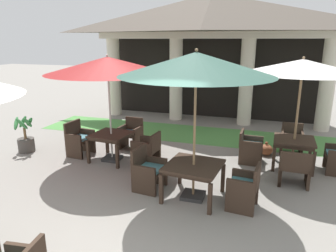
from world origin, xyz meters
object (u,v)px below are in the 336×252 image
(patio_umbrella_mid_right, at_px, (108,66))
(patio_chair_far_back_north, at_px, (292,140))
(patio_table_mid_right, at_px, (111,137))
(patio_chair_far_back_west, at_px, (250,147))
(patio_chair_mid_right_west, at_px, (79,140))
(patio_umbrella_far_back, at_px, (303,67))
(patio_chair_mid_right_north, at_px, (131,134))
(patio_chair_mid_left_west, at_px, (148,171))
(patio_table_mid_left, at_px, (194,169))
(patio_chair_mid_right_east, at_px, (147,150))
(patio_chair_far_back_south, at_px, (295,167))
(terracotta_urn, at_px, (266,150))
(potted_palm_left_edge, at_px, (26,140))
(patio_chair_mid_left_east, at_px, (245,188))
(patio_table_far_back, at_px, (294,143))

(patio_umbrella_mid_right, distance_m, patio_chair_far_back_north, 5.27)
(patio_table_mid_right, bearing_deg, patio_chair_far_back_west, 15.84)
(patio_umbrella_mid_right, distance_m, patio_chair_mid_right_west, 2.24)
(patio_umbrella_far_back, bearing_deg, patio_table_mid_right, -168.05)
(patio_chair_mid_right_west, xyz_separation_m, patio_chair_mid_right_north, (1.11, 0.93, -0.02))
(patio_chair_mid_left_west, bearing_deg, patio_chair_mid_right_north, -142.26)
(patio_chair_mid_right_west, distance_m, patio_chair_far_back_north, 5.78)
(patio_table_mid_left, height_order, patio_chair_far_back_west, patio_chair_far_back_west)
(patio_table_mid_left, distance_m, patio_chair_mid_right_east, 1.90)
(patio_chair_mid_left_west, relative_size, patio_umbrella_mid_right, 0.30)
(patio_umbrella_mid_right, relative_size, patio_chair_mid_right_east, 3.47)
(patio_umbrella_far_back, bearing_deg, patio_chair_far_back_west, 178.34)
(patio_umbrella_mid_right, bearing_deg, patio_chair_far_back_south, -1.11)
(patio_chair_mid_right_north, height_order, terracotta_urn, patio_chair_mid_right_north)
(potted_palm_left_edge, height_order, terracotta_urn, potted_palm_left_edge)
(patio_chair_mid_left_east, relative_size, patio_table_far_back, 0.90)
(patio_table_mid_right, height_order, patio_chair_far_back_west, patio_chair_far_back_west)
(patio_chair_mid_right_north, distance_m, patio_umbrella_far_back, 4.78)
(terracotta_urn, bearing_deg, patio_chair_mid_right_west, -162.78)
(patio_chair_far_back_north, xyz_separation_m, potted_palm_left_edge, (-7.03, -2.11, -0.05))
(patio_table_mid_right, bearing_deg, patio_umbrella_far_back, 11.95)
(patio_chair_mid_right_west, height_order, patio_chair_mid_right_north, patio_chair_mid_right_west)
(patio_table_mid_left, bearing_deg, patio_table_far_back, 48.87)
(patio_chair_mid_right_east, distance_m, patio_chair_far_back_south, 3.37)
(patio_chair_mid_right_west, xyz_separation_m, patio_table_far_back, (5.44, 0.85, 0.19))
(patio_table_mid_right, distance_m, patio_chair_mid_right_east, 1.04)
(patio_chair_far_back_west, xyz_separation_m, potted_palm_left_edge, (-5.98, -1.12, -0.06))
(patio_chair_mid_right_west, xyz_separation_m, patio_chair_far_back_south, (5.41, -0.17, -0.03))
(patio_table_mid_right, height_order, potted_palm_left_edge, potted_palm_left_edge)
(patio_chair_mid_right_north, bearing_deg, patio_umbrella_far_back, -176.15)
(patio_table_mid_right, height_order, patio_umbrella_mid_right, patio_umbrella_mid_right)
(patio_chair_mid_left_east, distance_m, patio_chair_mid_right_west, 4.71)
(patio_chair_far_back_south, bearing_deg, potted_palm_left_edge, -177.74)
(patio_chair_mid_left_east, bearing_deg, patio_table_mid_left, 90.00)
(patio_chair_mid_right_east, xyz_separation_m, patio_chair_far_back_north, (3.43, 2.04, -0.03))
(patio_table_mid_right, bearing_deg, patio_chair_far_back_south, -1.11)
(patio_chair_far_back_west, bearing_deg, patio_chair_far_back_north, 135.02)
(patio_chair_mid_right_west, height_order, patio_chair_far_back_north, patio_chair_mid_right_west)
(patio_table_mid_left, bearing_deg, patio_chair_mid_right_west, 158.24)
(patio_table_mid_right, bearing_deg, patio_chair_mid_right_east, -4.93)
(patio_table_mid_right, xyz_separation_m, patio_chair_far_back_north, (4.45, 1.96, -0.23))
(patio_chair_mid_right_north, bearing_deg, potted_palm_left_edge, 28.73)
(patio_table_mid_left, xyz_separation_m, terracotta_urn, (1.34, 2.89, -0.46))
(patio_chair_mid_right_east, height_order, terracotta_urn, patio_chair_mid_right_east)
(patio_table_mid_right, distance_m, patio_chair_mid_right_north, 1.04)
(patio_table_mid_left, relative_size, patio_chair_mid_left_east, 1.30)
(patio_chair_mid_left_east, height_order, patio_table_far_back, patio_chair_mid_left_east)
(patio_table_mid_left, relative_size, patio_chair_far_back_south, 1.39)
(patio_table_mid_right, relative_size, patio_chair_mid_right_north, 1.14)
(patio_chair_mid_left_east, bearing_deg, patio_chair_far_back_north, -10.71)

